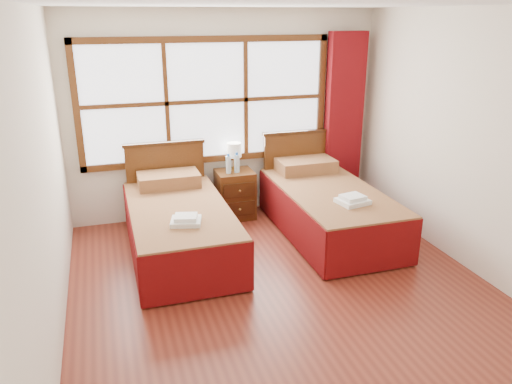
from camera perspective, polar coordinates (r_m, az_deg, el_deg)
name	(u,v)px	position (r m, az deg, el deg)	size (l,w,h in m)	color
floor	(286,293)	(4.89, 3.42, -11.42)	(4.50, 4.50, 0.00)	maroon
ceiling	(292,3)	(4.19, 4.18, 20.70)	(4.50, 4.50, 0.00)	white
wall_back	(226,115)	(6.45, -3.46, 8.73)	(4.00, 4.00, 0.00)	silver
wall_left	(42,185)	(4.12, -23.22, 0.78)	(4.50, 4.50, 0.00)	silver
wall_right	(479,146)	(5.39, 24.10, 4.86)	(4.50, 4.50, 0.00)	silver
window	(207,101)	(6.33, -5.64, 10.29)	(3.16, 0.06, 1.56)	white
curtain	(344,120)	(6.91, 9.97, 8.09)	(0.50, 0.16, 2.30)	maroon
bed_left	(179,225)	(5.60, -8.80, -3.76)	(1.07, 2.09, 1.04)	#371C0B
bed_right	(327,207)	(6.09, 8.14, -1.71)	(1.09, 2.11, 1.06)	#371C0B
nightstand	(235,194)	(6.49, -2.40, -0.26)	(0.47, 0.46, 0.62)	#502B11
towels_left	(186,220)	(5.01, -8.01, -3.19)	(0.35, 0.32, 0.09)	white
towels_right	(353,200)	(5.55, 10.99, -0.89)	(0.36, 0.33, 0.09)	white
lamp	(234,151)	(6.39, -2.51, 4.73)	(0.18, 0.18, 0.36)	#C18E3D
bottle_near	(228,164)	(6.29, -3.17, 3.16)	(0.07, 0.07, 0.25)	silver
bottle_far	(237,163)	(6.32, -2.20, 3.30)	(0.07, 0.07, 0.26)	silver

